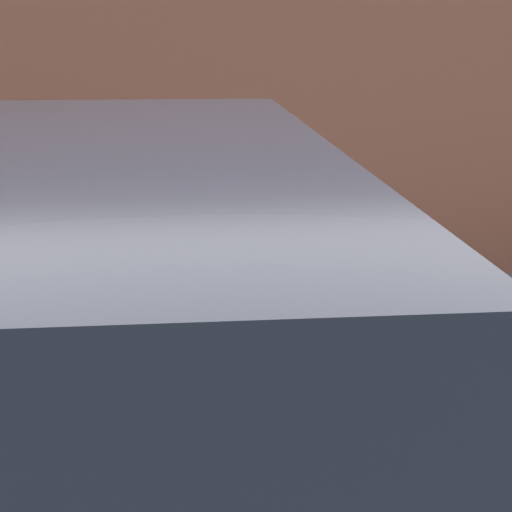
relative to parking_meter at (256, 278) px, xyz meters
The scene contains 2 objects.
sidewalk 1.50m from the parking_meter, 80.75° to the left, with size 24.00×2.80×0.12m.
parking_meter is the anchor object (origin of this frame).
Camera 1 is at (-0.49, -1.70, 2.10)m, focal length 50.00 mm.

